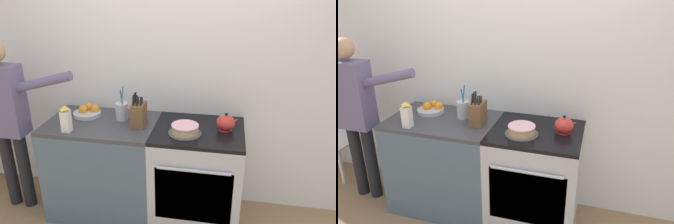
% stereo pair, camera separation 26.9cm
% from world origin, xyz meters
% --- Properties ---
extents(wall_back, '(8.00, 0.04, 2.60)m').
position_xyz_m(wall_back, '(0.00, 0.68, 1.30)').
color(wall_back, silver).
rests_on(wall_back, ground_plane).
extents(counter_cabinet, '(0.96, 0.66, 0.91)m').
position_xyz_m(counter_cabinet, '(-0.62, 0.33, 0.45)').
color(counter_cabinet, '#4C6070').
rests_on(counter_cabinet, ground_plane).
extents(stove_range, '(0.76, 0.69, 0.91)m').
position_xyz_m(stove_range, '(0.24, 0.33, 0.45)').
color(stove_range, '#B7BABF').
rests_on(stove_range, ground_plane).
extents(layer_cake, '(0.27, 0.27, 0.08)m').
position_xyz_m(layer_cake, '(0.14, 0.22, 0.94)').
color(layer_cake, '#4C4C51').
rests_on(layer_cake, stove_range).
extents(tea_kettle, '(0.19, 0.15, 0.16)m').
position_xyz_m(tea_kettle, '(0.46, 0.36, 0.97)').
color(tea_kettle, red).
rests_on(tea_kettle, stove_range).
extents(knife_block, '(0.11, 0.17, 0.29)m').
position_xyz_m(knife_block, '(-0.27, 0.31, 1.01)').
color(knife_block, brown).
rests_on(knife_block, counter_cabinet).
extents(utensil_crock, '(0.11, 0.11, 0.31)m').
position_xyz_m(utensil_crock, '(-0.45, 0.41, 0.99)').
color(utensil_crock, '#B7BABF').
rests_on(utensil_crock, counter_cabinet).
extents(fruit_bowl, '(0.25, 0.25, 0.10)m').
position_xyz_m(fruit_bowl, '(-0.80, 0.45, 0.94)').
color(fruit_bowl, '#B7BABF').
rests_on(fruit_bowl, counter_cabinet).
extents(milk_carton, '(0.07, 0.07, 0.23)m').
position_xyz_m(milk_carton, '(-0.82, 0.09, 1.02)').
color(milk_carton, white).
rests_on(milk_carton, counter_cabinet).
extents(person_baker, '(0.92, 0.20, 1.61)m').
position_xyz_m(person_baker, '(-1.45, 0.22, 0.96)').
color(person_baker, black).
rests_on(person_baker, ground_plane).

